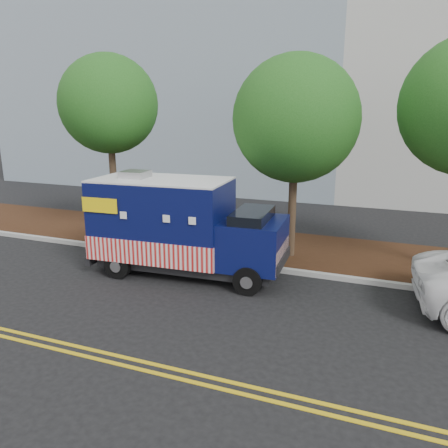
% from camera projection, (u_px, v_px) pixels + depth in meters
% --- Properties ---
extents(ground, '(120.00, 120.00, 0.00)m').
position_uv_depth(ground, '(210.00, 280.00, 12.85)').
color(ground, black).
rests_on(ground, ground).
extents(curb, '(120.00, 0.18, 0.15)m').
position_uv_depth(curb, '(227.00, 263.00, 14.10)').
color(curb, '#9E9E99').
rests_on(curb, ground).
extents(mulch_strip, '(120.00, 4.00, 0.15)m').
position_uv_depth(mulch_strip, '(247.00, 245.00, 15.99)').
color(mulch_strip, black).
rests_on(mulch_strip, ground).
extents(centerline_near, '(120.00, 0.10, 0.01)m').
position_uv_depth(centerline_near, '(125.00, 358.00, 8.84)').
color(centerline_near, gold).
rests_on(centerline_near, ground).
extents(centerline_far, '(120.00, 0.10, 0.01)m').
position_uv_depth(centerline_far, '(118.00, 364.00, 8.61)').
color(centerline_far, gold).
rests_on(centerline_far, ground).
extents(tree_a, '(3.58, 3.58, 6.86)m').
position_uv_depth(tree_a, '(109.00, 105.00, 15.93)').
color(tree_a, '#38281C').
rests_on(tree_a, ground).
extents(tree_b, '(3.95, 3.95, 6.57)m').
position_uv_depth(tree_b, '(296.00, 119.00, 13.51)').
color(tree_b, '#38281C').
rests_on(tree_b, ground).
extents(sign_post, '(0.06, 0.06, 2.40)m').
position_uv_depth(sign_post, '(185.00, 224.00, 14.49)').
color(sign_post, '#473828').
rests_on(sign_post, ground).
extents(food_truck, '(5.99, 2.55, 3.09)m').
position_uv_depth(food_truck, '(179.00, 229.00, 13.13)').
color(food_truck, black).
rests_on(food_truck, ground).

